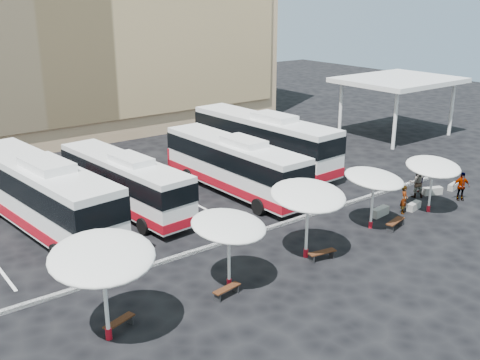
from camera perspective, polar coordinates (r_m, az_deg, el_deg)
ground at (r=29.92m, az=1.97°, el=-5.82°), size 120.00×120.00×0.00m
service_canopy at (r=52.24m, az=15.81°, el=9.60°), size 10.00×8.00×5.20m
curb_divider at (r=30.24m, az=1.37°, el=-5.38°), size 34.00×0.25×0.15m
bay_lines at (r=35.99m, az=-6.11°, el=-1.62°), size 24.15×12.00×0.01m
bus_0 at (r=31.82m, az=-19.56°, el=-1.24°), size 4.14×13.50×4.22m
bus_1 at (r=33.58m, az=-11.70°, el=-0.13°), size 3.34×11.33×3.55m
bus_2 at (r=35.86m, az=-0.65°, el=1.68°), size 2.98×12.03×3.80m
bus_3 at (r=41.26m, az=2.38°, el=4.18°), size 3.61×13.26×4.17m
sunshade_0 at (r=20.70m, az=-13.84°, el=-7.61°), size 4.75×4.79×3.99m
sunshade_1 at (r=23.90m, az=-1.15°, el=-4.72°), size 4.27×4.29×3.40m
sunshade_2 at (r=26.70m, az=6.93°, el=-1.58°), size 4.27×4.31×3.77m
sunshade_3 at (r=30.86m, az=13.47°, el=0.12°), size 4.23×4.26×3.36m
sunshade_4 at (r=34.24m, az=19.03°, el=1.26°), size 4.11×4.13×3.25m
wood_bench_0 at (r=22.61m, az=-12.17°, el=-13.98°), size 1.42×0.76×0.42m
wood_bench_1 at (r=24.29m, az=-1.35°, el=-11.09°), size 1.40×0.56×0.42m
wood_bench_2 at (r=27.63m, az=8.34°, el=-7.40°), size 1.48×0.64×0.44m
wood_bench_3 at (r=31.95m, az=15.50°, el=-4.18°), size 1.61×0.76×0.48m
conc_bench_0 at (r=33.59m, az=14.03°, el=-3.15°), size 1.34×0.57×0.49m
conc_bench_1 at (r=35.11m, az=17.26°, el=-2.54°), size 1.20×0.58×0.43m
conc_bench_2 at (r=38.05m, az=18.96°, el=-1.06°), size 1.33×0.86×0.47m
conc_bench_3 at (r=39.53m, az=20.86°, el=-0.61°), size 1.11×0.55×0.40m
passenger_0 at (r=34.14m, az=16.34°, el=-1.91°), size 0.74×0.68×1.70m
passenger_1 at (r=37.03m, az=17.56°, el=-0.25°), size 1.19×1.15×1.93m
passenger_2 at (r=37.41m, az=21.55°, el=-0.60°), size 1.13×0.97×1.82m
passenger_3 at (r=38.16m, az=17.79°, el=-0.05°), size 1.12×0.87×1.52m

